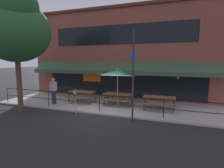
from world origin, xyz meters
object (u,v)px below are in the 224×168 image
parking_meter_near (75,95)px  picnic_table_left (82,93)px  patio_umbrella_centre (118,73)px  street_tree_curbside (16,28)px  pedestrian_walking (54,89)px  picnic_table_right (159,99)px  picnic_table_centre (118,96)px  street_sign_pole (133,76)px

parking_meter_near → picnic_table_left: bearing=112.2°
picnic_table_left → patio_umbrella_centre: patio_umbrella_centre is taller
patio_umbrella_centre → street_tree_curbside: size_ratio=0.36×
picnic_table_left → street_tree_curbside: bearing=-128.9°
picnic_table_left → parking_meter_near: size_ratio=1.27×
pedestrian_walking → street_tree_curbside: size_ratio=0.25×
pedestrian_walking → picnic_table_right: bearing=7.4°
street_tree_curbside → patio_umbrella_centre: bearing=30.4°
street_tree_curbside → parking_meter_near: bearing=7.5°
picnic_table_centre → street_sign_pole: (1.50, -2.41, 1.51)m
patio_umbrella_centre → street_sign_pole: bearing=-57.3°
pedestrian_walking → picnic_table_centre: bearing=14.6°
patio_umbrella_centre → street_sign_pole: size_ratio=0.55×
patio_umbrella_centre → street_sign_pole: (1.50, -2.34, 0.04)m
picnic_table_right → patio_umbrella_centre: 2.96m
patio_umbrella_centre → pedestrian_walking: size_ratio=1.40×
picnic_table_left → street_tree_curbside: street_tree_curbside is taller
pedestrian_walking → street_sign_pole: 5.85m
street_sign_pole → parking_meter_near: bearing=-178.4°
picnic_table_left → pedestrian_walking: pedestrian_walking is taller
patio_umbrella_centre → parking_meter_near: (-1.57, -2.42, -1.03)m
pedestrian_walking → parking_meter_near: size_ratio=1.20×
picnic_table_left → picnic_table_right: bearing=-1.6°
picnic_table_centre → street_tree_curbside: street_tree_curbside is taller
street_sign_pole → street_tree_curbside: bearing=-175.3°
patio_umbrella_centre → picnic_table_right: bearing=-2.9°
patio_umbrella_centre → parking_meter_near: bearing=-122.9°
picnic_table_left → street_sign_pole: (4.06, -2.35, 1.51)m
picnic_table_right → street_sign_pole: street_sign_pole is taller
pedestrian_walking → street_tree_curbside: street_tree_curbside is taller
picnic_table_right → street_sign_pole: (-1.06, -2.21, 1.51)m
street_sign_pole → street_tree_curbside: size_ratio=0.64×
picnic_table_left → picnic_table_right: same height
picnic_table_left → picnic_table_right: (5.13, -0.14, 0.00)m
pedestrian_walking → patio_umbrella_centre: bearing=13.6°
parking_meter_near → picnic_table_right: bearing=29.1°
street_sign_pole → picnic_table_left: bearing=149.9°
picnic_table_left → picnic_table_right: size_ratio=1.00×
picnic_table_centre → picnic_table_right: 2.57m
pedestrian_walking → parking_meter_near: pedestrian_walking is taller
picnic_table_centre → patio_umbrella_centre: (0.00, -0.07, 1.47)m
picnic_table_right → street_tree_curbside: size_ratio=0.27×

